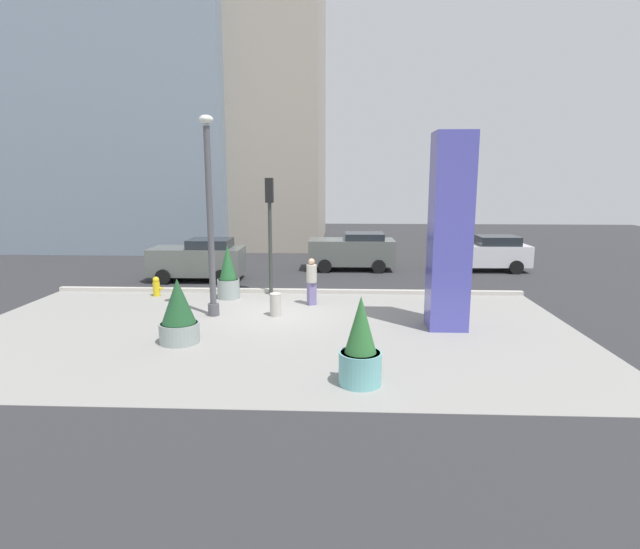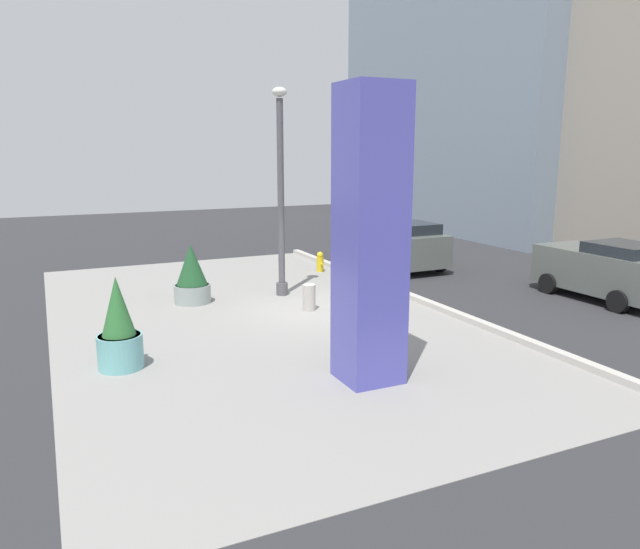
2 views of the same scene
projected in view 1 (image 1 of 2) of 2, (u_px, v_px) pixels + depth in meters
ground_plane at (290, 288)px, 20.53m from camera, size 60.00×60.00×0.00m
plaza_pavement at (268, 332)px, 14.64m from camera, size 18.00×10.00×0.02m
curb_strip at (287, 291)px, 19.65m from camera, size 18.00×0.24×0.16m
lamp_post at (210, 221)px, 15.86m from camera, size 0.44×0.44×6.27m
art_pillar_blue at (450, 233)px, 14.59m from camera, size 1.11×1.11×5.67m
potted_plant_mid_plaza at (360, 347)px, 10.80m from camera, size 0.92×0.92×1.96m
potted_plant_curbside at (228, 275)px, 18.64m from camera, size 0.82×0.82×1.99m
potted_plant_by_pillar at (179, 314)px, 13.58m from camera, size 1.07×1.07×1.77m
fire_hydrant at (156, 287)px, 19.08m from camera, size 0.36×0.26×0.75m
concrete_bollard at (275, 305)px, 16.31m from camera, size 0.36×0.36×0.75m
traffic_light_far_side at (270, 217)px, 18.85m from camera, size 0.28×0.42×4.40m
car_curb_west at (199, 259)px, 21.98m from camera, size 3.97×2.10×1.81m
car_intersection at (353, 251)px, 24.59m from camera, size 4.10×2.11×1.80m
car_curb_east at (485, 253)px, 24.29m from camera, size 4.20×2.00×1.68m
pedestrian_crossing at (312, 279)px, 17.64m from camera, size 0.50×0.50×1.66m
highrise_across_street at (235, 37)px, 34.05m from camera, size 11.78×12.81×27.51m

